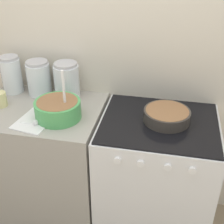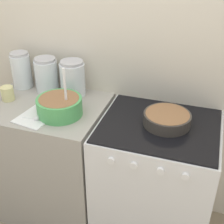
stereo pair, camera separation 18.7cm
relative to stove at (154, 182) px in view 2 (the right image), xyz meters
The scene contains 11 objects.
wall_back 0.90m from the stove, 138.65° to the left, with size 4.57×0.05×2.40m.
countertop_cabinet 0.77m from the stove, behind, with size 0.78×0.61×0.91m.
stove is the anchor object (origin of this frame).
mixing_bowl 0.80m from the stove, behind, with size 0.28×0.28×0.32m.
baking_pan 0.49m from the stove, 24.24° to the left, with size 0.28×0.28×0.07m.
storage_jar_left 1.20m from the stove, 169.16° to the left, with size 0.14×0.14×0.26m.
storage_jar_middle 1.03m from the stove, 166.68° to the left, with size 0.16×0.16×0.24m.
storage_jar_right 0.88m from the stove, 162.77° to the left, with size 0.17×0.17×0.25m.
tin_can 1.14m from the stove, behind, with size 0.08×0.08×0.10m.
recipe_page 0.88m from the stove, 169.08° to the right, with size 0.24×0.29×0.01m.
measuring_spoon 0.88m from the stove, 165.43° to the right, with size 0.12×0.04×0.04m.
Camera 2 is at (0.59, -1.25, 1.91)m, focal length 50.00 mm.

